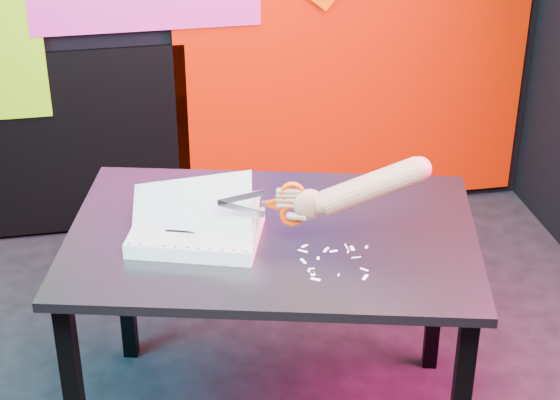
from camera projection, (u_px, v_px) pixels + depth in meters
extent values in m
cube|color=#BD1500|center=(356.00, 39.00, 4.09)|extent=(1.60, 0.02, 1.60)
cube|color=black|center=(39.00, 147.00, 4.05)|extent=(1.30, 0.02, 0.85)
cube|color=black|center=(124.00, 273.00, 3.33)|extent=(0.06, 0.06, 0.72)
cube|color=black|center=(437.00, 283.00, 3.28)|extent=(0.06, 0.06, 0.72)
cube|color=#373738|center=(272.00, 237.00, 2.82)|extent=(1.39, 1.09, 0.03)
cube|color=white|center=(196.00, 233.00, 2.77)|extent=(0.44, 0.37, 0.04)
cube|color=white|center=(196.00, 226.00, 2.76)|extent=(0.44, 0.37, 0.00)
cube|color=white|center=(196.00, 225.00, 2.76)|extent=(0.42, 0.36, 0.11)
cube|color=white|center=(192.00, 215.00, 2.76)|extent=(0.38, 0.32, 0.20)
cylinder|color=black|center=(129.00, 244.00, 2.67)|extent=(0.01, 0.01, 0.00)
cylinder|color=black|center=(141.00, 244.00, 2.66)|extent=(0.01, 0.01, 0.00)
cylinder|color=black|center=(152.00, 245.00, 2.66)|extent=(0.01, 0.01, 0.00)
cylinder|color=black|center=(164.00, 246.00, 2.66)|extent=(0.01, 0.01, 0.00)
cylinder|color=black|center=(175.00, 247.00, 2.65)|extent=(0.01, 0.01, 0.00)
cylinder|color=black|center=(187.00, 247.00, 2.65)|extent=(0.01, 0.01, 0.00)
cylinder|color=black|center=(199.00, 248.00, 2.64)|extent=(0.01, 0.01, 0.00)
cylinder|color=black|center=(210.00, 249.00, 2.64)|extent=(0.01, 0.01, 0.00)
cylinder|color=black|center=(222.00, 250.00, 2.64)|extent=(0.01, 0.01, 0.00)
cylinder|color=black|center=(234.00, 251.00, 2.63)|extent=(0.01, 0.01, 0.00)
cylinder|color=black|center=(246.00, 251.00, 2.63)|extent=(0.01, 0.01, 0.00)
cylinder|color=black|center=(151.00, 202.00, 2.88)|extent=(0.01, 0.01, 0.00)
cylinder|color=black|center=(161.00, 203.00, 2.88)|extent=(0.01, 0.01, 0.00)
cylinder|color=black|center=(172.00, 204.00, 2.88)|extent=(0.01, 0.01, 0.00)
cylinder|color=black|center=(183.00, 204.00, 2.87)|extent=(0.01, 0.01, 0.00)
cylinder|color=black|center=(193.00, 205.00, 2.87)|extent=(0.01, 0.01, 0.00)
cylinder|color=black|center=(204.00, 205.00, 2.87)|extent=(0.01, 0.01, 0.00)
cylinder|color=black|center=(215.00, 206.00, 2.86)|extent=(0.01, 0.01, 0.00)
cylinder|color=black|center=(226.00, 207.00, 2.86)|extent=(0.01, 0.01, 0.00)
cylinder|color=black|center=(237.00, 207.00, 2.86)|extent=(0.01, 0.01, 0.00)
cylinder|color=black|center=(247.00, 208.00, 2.85)|extent=(0.01, 0.01, 0.00)
cylinder|color=black|center=(258.00, 209.00, 2.85)|extent=(0.01, 0.01, 0.00)
cube|color=black|center=(170.00, 216.00, 2.81)|extent=(0.07, 0.03, 0.00)
cube|color=black|center=(204.00, 221.00, 2.78)|extent=(0.05, 0.03, 0.00)
cube|color=black|center=(180.00, 231.00, 2.73)|extent=(0.09, 0.04, 0.00)
cube|color=silver|center=(241.00, 198.00, 2.68)|extent=(0.14, 0.03, 0.05)
cube|color=silver|center=(241.00, 209.00, 2.69)|extent=(0.14, 0.03, 0.05)
cylinder|color=silver|center=(264.00, 204.00, 2.68)|extent=(0.02, 0.02, 0.01)
cube|color=#E83700|center=(273.00, 206.00, 2.68)|extent=(0.05, 0.02, 0.02)
cube|color=#E83700|center=(273.00, 201.00, 2.68)|extent=(0.05, 0.02, 0.02)
torus|color=#E83700|center=(292.00, 193.00, 2.66)|extent=(0.07, 0.03, 0.07)
torus|color=#E83700|center=(292.00, 215.00, 2.70)|extent=(0.07, 0.03, 0.07)
ellipsoid|color=#A8795C|center=(309.00, 204.00, 2.68)|extent=(0.09, 0.05, 0.10)
cylinder|color=#A8795C|center=(292.00, 205.00, 2.68)|extent=(0.07, 0.03, 0.02)
cylinder|color=#A8795C|center=(292.00, 200.00, 2.67)|extent=(0.07, 0.03, 0.02)
cylinder|color=#A8795C|center=(292.00, 195.00, 2.67)|extent=(0.06, 0.03, 0.02)
cylinder|color=#A8795C|center=(292.00, 191.00, 2.66)|extent=(0.06, 0.03, 0.02)
cylinder|color=#A8795C|center=(297.00, 217.00, 2.68)|extent=(0.06, 0.05, 0.03)
cylinder|color=#A8795C|center=(325.00, 204.00, 2.67)|extent=(0.07, 0.07, 0.06)
cylinder|color=#A8795C|center=(371.00, 187.00, 2.64)|extent=(0.30, 0.14, 0.19)
sphere|color=#A8795C|center=(419.00, 169.00, 2.61)|extent=(0.07, 0.07, 0.07)
cube|color=white|center=(311.00, 269.00, 2.63)|extent=(0.02, 0.01, 0.00)
cube|color=white|center=(352.00, 248.00, 2.73)|extent=(0.01, 0.03, 0.00)
cube|color=white|center=(303.00, 251.00, 2.72)|extent=(0.03, 0.02, 0.00)
cube|color=white|center=(367.00, 247.00, 2.74)|extent=(0.01, 0.02, 0.00)
cube|color=white|center=(303.00, 261.00, 2.67)|extent=(0.01, 0.03, 0.00)
cube|color=white|center=(364.00, 269.00, 2.63)|extent=(0.02, 0.02, 0.00)
cube|color=white|center=(311.00, 272.00, 2.62)|extent=(0.02, 0.02, 0.00)
cube|color=white|center=(313.00, 273.00, 2.62)|extent=(0.01, 0.03, 0.00)
cube|color=white|center=(312.00, 274.00, 2.61)|extent=(0.01, 0.02, 0.00)
cube|color=white|center=(318.00, 258.00, 2.68)|extent=(0.01, 0.02, 0.00)
cube|color=white|center=(365.00, 277.00, 2.60)|extent=(0.02, 0.03, 0.00)
cube|color=white|center=(339.00, 275.00, 2.61)|extent=(0.01, 0.01, 0.00)
cube|color=white|center=(348.00, 251.00, 2.72)|extent=(0.01, 0.02, 0.00)
cube|color=white|center=(346.00, 246.00, 2.74)|extent=(0.01, 0.03, 0.00)
cube|color=white|center=(305.00, 246.00, 2.74)|extent=(0.02, 0.02, 0.00)
cube|color=white|center=(334.00, 251.00, 2.72)|extent=(0.02, 0.01, 0.00)
cube|color=white|center=(356.00, 257.00, 2.69)|extent=(0.03, 0.00, 0.00)
cube|color=white|center=(316.00, 279.00, 2.59)|extent=(0.03, 0.02, 0.00)
cube|color=white|center=(326.00, 250.00, 2.72)|extent=(0.02, 0.03, 0.00)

